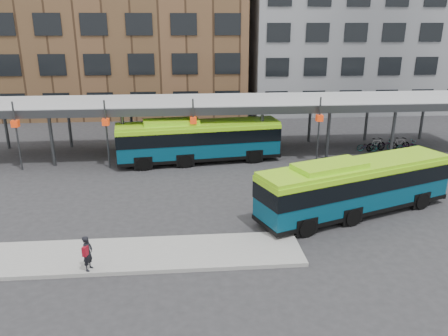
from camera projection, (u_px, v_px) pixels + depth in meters
ground at (257, 222)px, 22.54m from camera, size 120.00×120.00×0.00m
boarding_island at (144, 254)px, 19.22m from camera, size 14.00×3.00×0.18m
canopy at (231, 103)px, 33.44m from camera, size 40.00×6.53×4.80m
building_brick at (125, 11)px, 48.44m from camera, size 26.00×14.00×22.00m
building_grey at (351, 20)px, 50.89m from camera, size 24.00×14.00×20.00m
bus_front at (356, 185)px, 23.05m from camera, size 11.37×6.17×3.10m
bus_rear at (198, 140)px, 31.74m from camera, size 11.98×3.98×3.24m
pedestrian at (88, 253)px, 17.64m from camera, size 0.49×0.64×1.50m
bike_rack at (388, 145)px, 34.80m from camera, size 4.80×1.50×1.08m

